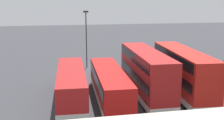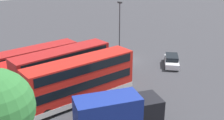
% 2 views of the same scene
% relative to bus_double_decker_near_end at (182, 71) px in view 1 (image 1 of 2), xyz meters
% --- Properties ---
extents(ground_plane, '(140.00, 140.00, 0.00)m').
position_rel_bus_double_decker_near_end_xyz_m(ground_plane, '(5.52, -11.90, -2.45)').
color(ground_plane, '#38383D').
extents(bus_double_decker_near_end, '(3.37, 12.01, 4.55)m').
position_rel_bus_double_decker_near_end_xyz_m(bus_double_decker_near_end, '(0.00, 0.00, 0.00)').
color(bus_double_decker_near_end, red).
rests_on(bus_double_decker_near_end, ground).
extents(bus_double_decker_second, '(2.86, 11.47, 4.55)m').
position_rel_bus_double_decker_near_end_xyz_m(bus_double_decker_second, '(3.79, -0.24, -0.00)').
color(bus_double_decker_second, '#A51919').
rests_on(bus_double_decker_second, ground).
extents(bus_single_deck_third, '(2.97, 11.82, 2.95)m').
position_rel_bus_double_decker_near_end_xyz_m(bus_single_deck_third, '(7.54, 0.26, -0.83)').
color(bus_single_deck_third, '#B71411').
rests_on(bus_single_deck_third, ground).
extents(bus_single_deck_fourth, '(3.03, 11.71, 2.95)m').
position_rel_bus_double_decker_near_end_xyz_m(bus_single_deck_fourth, '(11.10, -0.58, -0.83)').
color(bus_single_deck_fourth, '#A51919').
rests_on(bus_single_deck_fourth, ground).
extents(car_hatchback_silver, '(4.25, 4.63, 1.43)m').
position_rel_bus_double_decker_near_end_xyz_m(car_hatchback_silver, '(-0.32, -15.07, -1.75)').
color(car_hatchback_silver, silver).
rests_on(car_hatchback_silver, ground).
extents(lamp_post_tall, '(0.70, 0.30, 7.98)m').
position_rel_bus_double_decker_near_end_xyz_m(lamp_post_tall, '(8.29, -13.33, 2.22)').
color(lamp_post_tall, '#38383D').
rests_on(lamp_post_tall, ground).
extents(waste_bin_yellow, '(0.60, 0.60, 0.95)m').
position_rel_bus_double_decker_near_end_xyz_m(waste_bin_yellow, '(10.26, -10.79, -1.98)').
color(waste_bin_yellow, yellow).
rests_on(waste_bin_yellow, ground).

